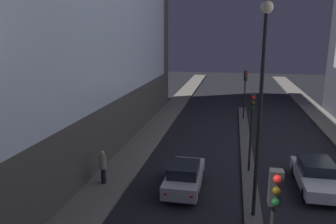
{
  "coord_description": "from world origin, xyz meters",
  "views": [
    {
      "loc": [
        -1.14,
        -4.36,
        7.8
      ],
      "look_at": [
        -5.36,
        16.88,
        2.69
      ],
      "focal_mm": 35.0,
      "sensor_mm": 36.0,
      "label": 1
    }
  ],
  "objects_px": {
    "traffic_light_near": "(273,216)",
    "pedestrian_on_left_sidewalk": "(103,166)",
    "street_lamp": "(262,83)",
    "car_right_lane": "(316,175)",
    "traffic_light_far": "(245,84)",
    "car_left_lane": "(184,176)",
    "traffic_light_mid": "(252,115)"
  },
  "relations": [
    {
      "from": "traffic_light_far",
      "to": "pedestrian_on_left_sidewalk",
      "type": "distance_m",
      "value": 17.36
    },
    {
      "from": "traffic_light_near",
      "to": "car_right_lane",
      "type": "xyz_separation_m",
      "value": [
        3.34,
        9.25,
        -2.71
      ]
    },
    {
      "from": "traffic_light_far",
      "to": "car_left_lane",
      "type": "distance_m",
      "value": 15.65
    },
    {
      "from": "car_right_lane",
      "to": "traffic_light_near",
      "type": "bearing_deg",
      "value": -109.84
    },
    {
      "from": "traffic_light_far",
      "to": "street_lamp",
      "type": "height_order",
      "value": "street_lamp"
    },
    {
      "from": "traffic_light_far",
      "to": "car_right_lane",
      "type": "bearing_deg",
      "value": -76.18
    },
    {
      "from": "car_right_lane",
      "to": "traffic_light_mid",
      "type": "bearing_deg",
      "value": 158.95
    },
    {
      "from": "traffic_light_near",
      "to": "pedestrian_on_left_sidewalk",
      "type": "bearing_deg",
      "value": 135.81
    },
    {
      "from": "traffic_light_far",
      "to": "traffic_light_mid",
      "type": "bearing_deg",
      "value": -90.0
    },
    {
      "from": "car_left_lane",
      "to": "traffic_light_mid",
      "type": "bearing_deg",
      "value": 39.74
    },
    {
      "from": "traffic_light_far",
      "to": "traffic_light_near",
      "type": "bearing_deg",
      "value": -90.0
    },
    {
      "from": "traffic_light_near",
      "to": "traffic_light_far",
      "type": "height_order",
      "value": "same"
    },
    {
      "from": "traffic_light_near",
      "to": "traffic_light_far",
      "type": "distance_m",
      "value": 22.82
    },
    {
      "from": "street_lamp",
      "to": "car_right_lane",
      "type": "relative_size",
      "value": 1.93
    },
    {
      "from": "traffic_light_near",
      "to": "traffic_light_mid",
      "type": "xyz_separation_m",
      "value": [
        0.0,
        10.54,
        0.0
      ]
    },
    {
      "from": "traffic_light_far",
      "to": "street_lamp",
      "type": "bearing_deg",
      "value": -90.0
    },
    {
      "from": "traffic_light_near",
      "to": "traffic_light_far",
      "type": "xyz_separation_m",
      "value": [
        0.0,
        22.82,
        0.0
      ]
    },
    {
      "from": "pedestrian_on_left_sidewalk",
      "to": "traffic_light_far",
      "type": "bearing_deg",
      "value": 63.8
    },
    {
      "from": "street_lamp",
      "to": "pedestrian_on_left_sidewalk",
      "type": "relative_size",
      "value": 4.94
    },
    {
      "from": "traffic_light_mid",
      "to": "street_lamp",
      "type": "relative_size",
      "value": 0.5
    },
    {
      "from": "traffic_light_mid",
      "to": "car_right_lane",
      "type": "height_order",
      "value": "traffic_light_mid"
    },
    {
      "from": "street_lamp",
      "to": "car_left_lane",
      "type": "relative_size",
      "value": 2.17
    },
    {
      "from": "traffic_light_near",
      "to": "traffic_light_mid",
      "type": "height_order",
      "value": "same"
    },
    {
      "from": "traffic_light_near",
      "to": "street_lamp",
      "type": "distance_m",
      "value": 6.22
    },
    {
      "from": "traffic_light_near",
      "to": "car_right_lane",
      "type": "height_order",
      "value": "traffic_light_near"
    },
    {
      "from": "street_lamp",
      "to": "traffic_light_near",
      "type": "bearing_deg",
      "value": -90.0
    },
    {
      "from": "traffic_light_far",
      "to": "car_right_lane",
      "type": "distance_m",
      "value": 14.23
    },
    {
      "from": "street_lamp",
      "to": "car_left_lane",
      "type": "xyz_separation_m",
      "value": [
        -3.34,
        2.06,
        -5.18
      ]
    },
    {
      "from": "street_lamp",
      "to": "pedestrian_on_left_sidewalk",
      "type": "bearing_deg",
      "value": 167.52
    },
    {
      "from": "car_left_lane",
      "to": "traffic_light_far",
      "type": "bearing_deg",
      "value": 77.5
    },
    {
      "from": "street_lamp",
      "to": "traffic_light_far",
      "type": "bearing_deg",
      "value": 90.0
    },
    {
      "from": "car_left_lane",
      "to": "car_right_lane",
      "type": "xyz_separation_m",
      "value": [
        6.68,
        1.49,
        -0.02
      ]
    }
  ]
}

